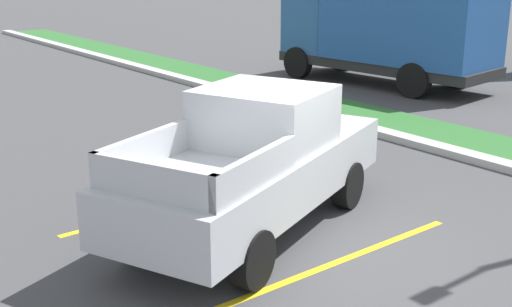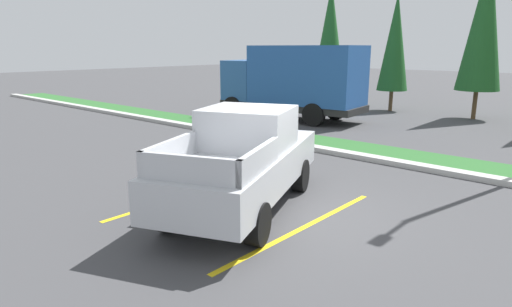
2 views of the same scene
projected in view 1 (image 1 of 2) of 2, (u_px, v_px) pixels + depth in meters
name	position (u px, v px, depth m)	size (l,w,h in m)	color
ground_plane	(313.00, 237.00, 9.71)	(120.00, 120.00, 0.00)	#424244
parking_line_near	(197.00, 200.00, 11.13)	(0.12, 4.80, 0.01)	yellow
parking_line_far	(327.00, 266.00, 8.80)	(0.12, 4.80, 0.01)	yellow
curb_strip	(506.00, 166.00, 12.65)	(56.00, 0.40, 0.15)	#B2B2AD
pickup_truck_main	(256.00, 162.00, 9.71)	(3.72, 5.54, 2.10)	black
cargo_truck_distant	(390.00, 24.00, 20.22)	(7.00, 3.10, 3.40)	black
traffic_cone	(214.00, 152.00, 12.79)	(0.36, 0.36, 0.60)	orange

